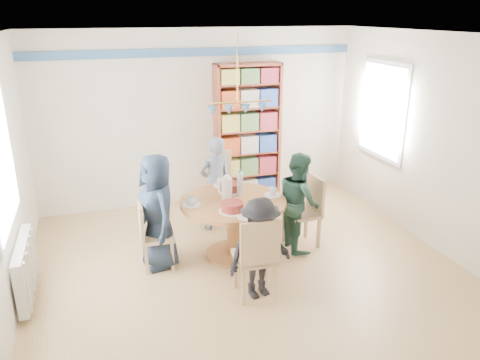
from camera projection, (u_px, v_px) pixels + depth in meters
name	position (u px, v px, depth m)	size (l,w,h in m)	color
ground	(250.00, 275.00, 5.49)	(5.00, 5.00, 0.00)	tan
room_shell	(208.00, 123.00, 5.63)	(5.00, 5.00, 5.00)	white
radiator	(26.00, 269.00, 4.95)	(0.12, 1.00, 0.60)	silver
dining_table	(233.00, 215.00, 5.76)	(1.30, 1.30, 0.75)	#976331
chair_left	(150.00, 232.00, 5.50)	(0.38, 0.38, 0.85)	tan
chair_right	(307.00, 208.00, 6.07)	(0.44, 0.44, 0.94)	tan
chair_far	(215.00, 184.00, 6.73)	(0.59, 0.59, 1.05)	tan
chair_near	(257.00, 255.00, 4.88)	(0.44, 0.44, 0.95)	tan
person_left	(158.00, 212.00, 5.49)	(0.69, 0.45, 1.40)	#192437
person_right	(299.00, 201.00, 5.94)	(0.62, 0.49, 1.28)	#1B372C
person_far	(215.00, 183.00, 6.50)	(0.49, 0.32, 1.33)	gray
person_near	(260.00, 249.00, 4.92)	(0.73, 0.42, 1.13)	black
bookshelf	(247.00, 134.00, 7.44)	(1.04, 0.31, 2.19)	brown
tableware	(230.00, 194.00, 5.69)	(1.24, 1.24, 0.33)	white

